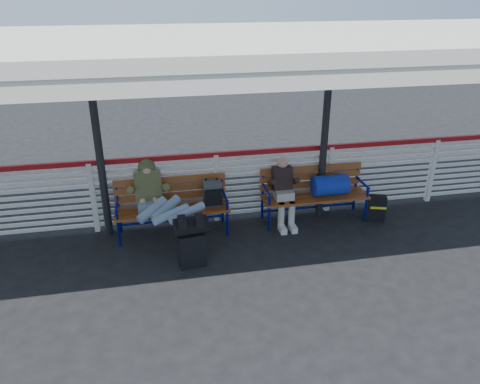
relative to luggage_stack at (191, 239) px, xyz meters
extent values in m
plane|color=black|center=(0.57, -0.58, -0.42)|extent=(60.00, 60.00, 0.00)
cube|color=silver|center=(0.57, 1.32, 0.18)|extent=(12.00, 0.04, 1.04)
cube|color=maroon|center=(0.57, 1.32, 0.78)|extent=(12.00, 0.06, 0.08)
cube|color=silver|center=(0.57, 0.32, 2.66)|extent=(12.60, 3.60, 0.16)
cube|color=silver|center=(0.57, -1.43, 2.53)|extent=(12.60, 0.06, 0.30)
cylinder|color=black|center=(-1.23, 1.17, 1.08)|extent=(0.12, 0.12, 3.00)
cylinder|color=black|center=(2.37, 1.17, 1.08)|extent=(0.12, 0.12, 3.00)
cube|color=black|center=(0.00, 0.00, -0.17)|extent=(0.40, 0.27, 0.52)
cylinder|color=black|center=(0.00, 0.00, 0.22)|extent=(0.50, 0.32, 0.26)
cube|color=#95461C|center=(-0.20, 0.95, 0.03)|extent=(1.80, 0.50, 0.04)
cube|color=#95461C|center=(-0.20, 1.21, 0.30)|extent=(1.80, 0.10, 0.40)
cylinder|color=navy|center=(-1.05, 0.75, -0.20)|extent=(0.04, 0.04, 0.45)
cylinder|color=navy|center=(0.65, 0.75, -0.20)|extent=(0.04, 0.04, 0.45)
cylinder|color=navy|center=(-1.05, 1.22, 0.03)|extent=(0.04, 0.04, 0.90)
cylinder|color=navy|center=(0.65, 1.22, 0.03)|extent=(0.04, 0.04, 0.90)
cube|color=#494D51|center=(0.45, 0.97, 0.25)|extent=(0.29, 0.18, 0.40)
cube|color=#95461C|center=(2.20, 0.97, 0.03)|extent=(1.80, 0.50, 0.04)
cube|color=#95461C|center=(2.20, 1.23, 0.30)|extent=(1.80, 0.10, 0.40)
cylinder|color=navy|center=(1.35, 0.77, -0.20)|extent=(0.04, 0.04, 0.45)
cylinder|color=navy|center=(3.05, 0.77, -0.20)|extent=(0.04, 0.04, 0.45)
cylinder|color=navy|center=(1.35, 1.24, 0.03)|extent=(0.04, 0.04, 0.90)
cylinder|color=navy|center=(3.05, 1.24, 0.03)|extent=(0.04, 0.04, 0.90)
cylinder|color=#0F0F89|center=(2.45, 0.97, 0.22)|extent=(0.59, 0.35, 0.35)
cube|color=#8FA4C1|center=(-0.55, 0.97, 0.12)|extent=(0.36, 0.26, 0.18)
cube|color=#444926|center=(-0.55, 1.17, 0.38)|extent=(0.42, 0.38, 0.53)
sphere|color=#444926|center=(-0.55, 1.27, 0.66)|extent=(0.28, 0.28, 0.28)
sphere|color=tan|center=(-0.55, 1.23, 0.65)|extent=(0.21, 0.21, 0.21)
cube|color=black|center=(-0.12, -0.06, 0.32)|extent=(0.11, 0.27, 0.10)
cube|color=black|center=(0.12, -0.06, 0.32)|extent=(0.11, 0.27, 0.10)
cube|color=#B4B2A3|center=(1.65, 0.97, 0.11)|extent=(0.30, 0.24, 0.16)
cube|color=black|center=(1.65, 1.11, 0.36)|extent=(0.32, 0.23, 0.42)
sphere|color=tan|center=(1.65, 1.13, 0.63)|extent=(0.19, 0.19, 0.19)
cylinder|color=#B4B2A3|center=(1.56, 0.79, -0.18)|extent=(0.11, 0.11, 0.46)
cylinder|color=#B4B2A3|center=(1.74, 0.79, -0.18)|extent=(0.11, 0.11, 0.46)
cube|color=silver|center=(1.56, 0.69, -0.37)|extent=(0.10, 0.24, 0.10)
cube|color=silver|center=(1.74, 0.69, -0.37)|extent=(0.10, 0.24, 0.10)
cube|color=black|center=(3.25, 0.80, -0.20)|extent=(0.36, 0.26, 0.44)
cube|color=yellow|center=(3.25, 0.70, -0.16)|extent=(0.26, 0.10, 0.04)
camera|label=1|loc=(-0.45, -5.81, 3.35)|focal=35.00mm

